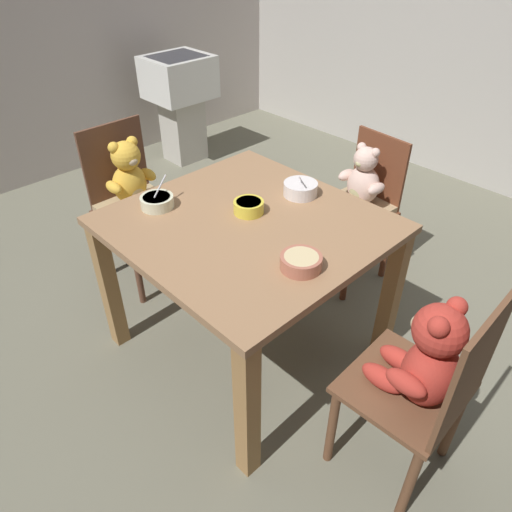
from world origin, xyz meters
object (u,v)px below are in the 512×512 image
porridge_bowl_terracotta_near_right (301,262)px  sink_basin (180,94)px  teddy_chair_near_right (426,369)px  dining_table (248,244)px  teddy_chair_near_left (133,192)px  teddy_chair_far_center (359,196)px  porridge_bowl_white_far_center (301,189)px  porridge_bowl_cream_near_left (157,201)px  porridge_bowl_yellow_center (249,207)px

porridge_bowl_terracotta_near_right → sink_basin: (-2.42, 1.22, -0.20)m
teddy_chair_near_right → porridge_bowl_terracotta_near_right: teddy_chair_near_right is taller
dining_table → teddy_chair_near_left: 0.90m
dining_table → teddy_chair_far_center: size_ratio=1.26×
teddy_chair_far_center → porridge_bowl_terracotta_near_right: bearing=27.6°
dining_table → porridge_bowl_white_far_center: porridge_bowl_white_far_center is taller
teddy_chair_near_right → porridge_bowl_cream_near_left: (-1.26, -0.19, 0.20)m
porridge_bowl_yellow_center → teddy_chair_near_left: bearing=-173.7°
porridge_bowl_cream_near_left → teddy_chair_near_left: bearing=162.3°
sink_basin → porridge_bowl_cream_near_left: bearing=-38.7°
teddy_chair_far_center → porridge_bowl_white_far_center: porridge_bowl_white_far_center is taller
porridge_bowl_white_far_center → teddy_chair_near_right: bearing=-21.6°
porridge_bowl_yellow_center → sink_basin: bearing=151.4°
teddy_chair_near_left → porridge_bowl_yellow_center: bearing=5.8°
dining_table → sink_basin: sink_basin is taller
teddy_chair_near_left → sink_basin: teddy_chair_near_left is taller
dining_table → sink_basin: (-2.05, 1.14, -0.05)m
teddy_chair_near_left → porridge_bowl_terracotta_near_right: bearing=-2.3°
teddy_chair_near_left → sink_basin: size_ratio=1.03×
porridge_bowl_terracotta_near_right → porridge_bowl_yellow_center: (-0.42, 0.13, 0.00)m
porridge_bowl_terracotta_near_right → porridge_bowl_white_far_center: bearing=131.9°
porridge_bowl_white_far_center → teddy_chair_far_center: bearing=92.2°
dining_table → porridge_bowl_terracotta_near_right: 0.41m
porridge_bowl_terracotta_near_right → porridge_bowl_cream_near_left: size_ratio=1.01×
dining_table → porridge_bowl_white_far_center: (0.00, 0.33, 0.15)m
porridge_bowl_yellow_center → porridge_bowl_white_far_center: size_ratio=0.85×
porridge_bowl_yellow_center → teddy_chair_far_center: bearing=87.8°
porridge_bowl_yellow_center → porridge_bowl_cream_near_left: size_ratio=0.86×
porridge_bowl_cream_near_left → teddy_chair_near_right: bearing=8.4°
porridge_bowl_terracotta_near_right → sink_basin: sink_basin is taller
teddy_chair_near_right → porridge_bowl_cream_near_left: size_ratio=5.90×
dining_table → porridge_bowl_cream_near_left: 0.45m
dining_table → porridge_bowl_terracotta_near_right: bearing=-12.0°
teddy_chair_far_center → porridge_bowl_cream_near_left: 1.15m
teddy_chair_far_center → sink_basin: 2.05m
teddy_chair_far_center → porridge_bowl_terracotta_near_right: 1.05m
porridge_bowl_cream_near_left → sink_basin: 2.17m
teddy_chair_near_left → teddy_chair_far_center: teddy_chair_near_left is taller
porridge_bowl_terracotta_near_right → porridge_bowl_yellow_center: 0.44m
teddy_chair_near_right → teddy_chair_far_center: (-0.91, 0.88, -0.04)m
teddy_chair_near_left → porridge_bowl_terracotta_near_right: 1.28m
porridge_bowl_yellow_center → porridge_bowl_cream_near_left: porridge_bowl_cream_near_left is taller
porridge_bowl_yellow_center → porridge_bowl_white_far_center: bearing=79.5°
teddy_chair_near_right → porridge_bowl_white_far_center: 0.98m
teddy_chair_far_center → porridge_bowl_terracotta_near_right: size_ratio=5.43×
porridge_bowl_terracotta_near_right → porridge_bowl_white_far_center: porridge_bowl_white_far_center is taller
teddy_chair_far_center → porridge_bowl_white_far_center: (0.02, -0.53, 0.25)m
teddy_chair_near_left → porridge_bowl_white_far_center: 0.99m
porridge_bowl_terracotta_near_right → porridge_bowl_yellow_center: size_ratio=1.17×
teddy_chair_near_left → porridge_bowl_white_far_center: size_ratio=5.75×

